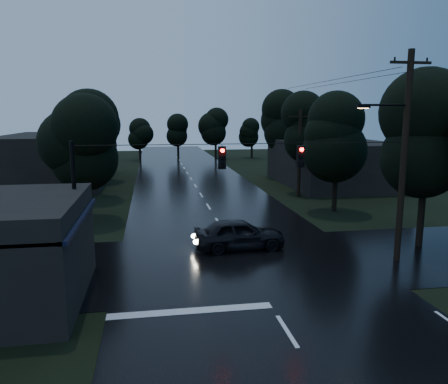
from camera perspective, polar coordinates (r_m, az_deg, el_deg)
name	(u,v)px	position (r m, az deg, el deg)	size (l,w,h in m)	color
main_road	(201,195)	(38.75, -3.00, -0.43)	(12.00, 120.00, 0.02)	black
cross_street	(243,262)	(21.51, 2.51, -9.12)	(60.00, 9.00, 0.02)	black
building_far_right	(333,163)	(45.92, 14.05, 3.71)	(10.00, 14.00, 4.40)	black
building_far_left	(57,159)	(49.05, -20.93, 4.09)	(10.00, 16.00, 5.00)	black
utility_pole_main	(402,154)	(22.25, 22.27, 4.67)	(3.50, 0.30, 10.00)	black
utility_pole_far	(300,152)	(38.13, 9.84, 5.15)	(2.00, 0.30, 7.50)	black
anchor_pole_left	(76,212)	(19.57, -18.81, -2.47)	(0.18, 0.18, 6.00)	black
span_signals	(261,156)	(19.54, 4.85, 4.69)	(15.00, 0.37, 1.12)	black
tree_corner_near	(428,135)	(25.29, 25.05, 6.71)	(4.48, 4.48, 9.44)	black
tree_left_a	(78,143)	(30.29, -18.57, 6.12)	(3.92, 3.92, 8.26)	black
tree_left_b	(86,132)	(38.26, -17.64, 7.46)	(4.20, 4.20, 8.85)	black
tree_left_c	(93,125)	(48.24, -16.72, 8.40)	(4.48, 4.48, 9.44)	black
tree_right_a	(337,135)	(32.70, 14.58, 7.23)	(4.20, 4.20, 8.85)	black
tree_right_b	(307,127)	(40.33, 10.75, 8.40)	(4.48, 4.48, 9.44)	black
tree_right_c	(281,121)	(50.00, 7.44, 9.22)	(4.76, 4.76, 10.03)	black
car	(239,234)	(23.29, 1.98, -5.48)	(1.94, 4.83, 1.64)	black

